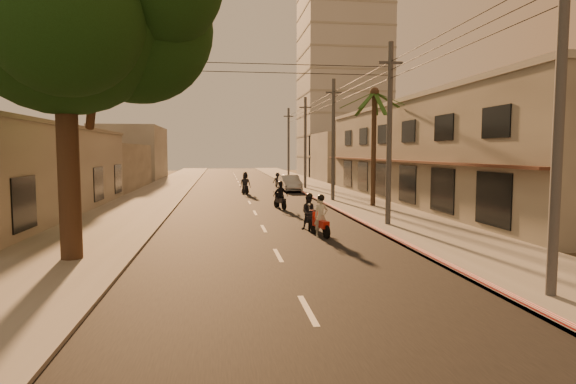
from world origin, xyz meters
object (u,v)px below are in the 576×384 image
scooter_red (321,218)px  parked_car (290,183)px  scooter_far_b (278,181)px  palm_tree (374,99)px  scooter_far_a (245,184)px  scooter_mid_a (310,213)px  scooter_mid_b (280,196)px  broadleaf_tree (76,5)px

scooter_red → parked_car: (2.00, 23.70, -0.07)m
scooter_far_b → palm_tree: bearing=-82.3°
scooter_far_a → parked_car: bearing=21.8°
scooter_mid_a → scooter_mid_b: size_ratio=0.97×
broadleaf_tree → scooter_far_b: size_ratio=7.41×
scooter_red → parked_car: bearing=72.4°
broadleaf_tree → scooter_mid_b: 17.77m
scooter_red → scooter_far_a: bearing=83.2°
scooter_red → scooter_mid_a: (-0.14, 1.94, -0.03)m
scooter_red → scooter_far_b: (1.38, 28.34, -0.09)m
scooter_mid_a → scooter_far_a: scooter_far_a is taller
broadleaf_tree → parked_car: size_ratio=2.61×
broadleaf_tree → palm_tree: broadleaf_tree is taller
palm_tree → scooter_red: palm_tree is taller
broadleaf_tree → scooter_far_b: bearing=72.1°
scooter_far_a → palm_tree: bearing=-61.1°
scooter_far_a → scooter_far_b: 7.88m
parked_car → broadleaf_tree: bearing=-113.6°
palm_tree → broadleaf_tree: bearing=-136.5°
scooter_mid_b → scooter_far_a: scooter_far_a is taller
scooter_far_b → parked_car: scooter_far_b is taller
parked_car → scooter_far_b: bearing=95.8°
palm_tree → scooter_far_a: bearing=126.0°
palm_tree → scooter_mid_b: bearing=-178.4°
broadleaf_tree → scooter_far_a: (6.65, 24.80, -7.59)m
broadleaf_tree → scooter_red: 12.23m
palm_tree → scooter_mid_a: 12.10m
broadleaf_tree → scooter_far_b: broadleaf_tree is taller
palm_tree → parked_car: 15.21m
scooter_mid_b → parked_car: size_ratio=0.39×
scooter_red → parked_car: scooter_red is taller
broadleaf_tree → scooter_mid_a: 12.83m
palm_tree → scooter_mid_b: (-6.23, -0.17, -6.32)m
broadleaf_tree → scooter_mid_a: size_ratio=6.84×
palm_tree → scooter_red: size_ratio=4.38×
scooter_mid_a → scooter_mid_b: 8.31m
scooter_mid_b → parked_car: (2.52, 13.46, -0.08)m
palm_tree → parked_car: palm_tree is taller
scooter_mid_a → scooter_far_a: bearing=107.6°
scooter_far_a → parked_car: (4.25, 2.34, -0.13)m
scooter_mid_b → scooter_far_a: (-1.73, 11.12, 0.05)m
palm_tree → parked_car: size_ratio=1.77×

